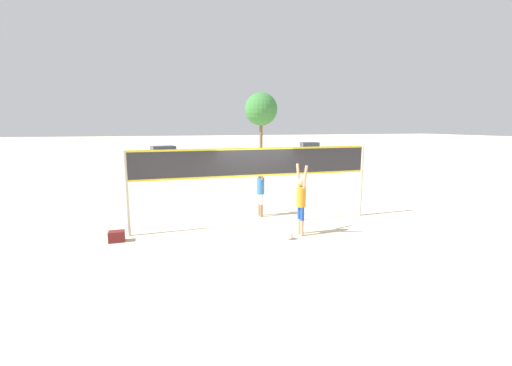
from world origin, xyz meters
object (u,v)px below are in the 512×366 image
object	(u,v)px
volleyball	(289,235)
player_blocker	(261,188)
parked_car_mid	(165,153)
tree_left_cluster	(261,109)
player_spiker	(301,198)
parked_car_near	(311,149)
gear_bag	(117,236)
volleyball_net	(256,168)

from	to	relation	value
volleyball	player_blocker	bearing A→B (deg)	90.36
parked_car_mid	tree_left_cluster	xyz separation A→B (m)	(10.76, 3.55, 4.41)
player_spiker	volleyball	bearing A→B (deg)	120.60
player_spiker	tree_left_cluster	bearing A→B (deg)	-15.59
volleyball	player_spiker	bearing A→B (deg)	30.60
parked_car_near	parked_car_mid	distance (m)	15.86
parked_car_mid	volleyball	bearing A→B (deg)	-95.34
player_blocker	volleyball	distance (m)	2.81
player_spiker	tree_left_cluster	size ratio (longest dim) A/B	0.31
gear_bag	parked_car_near	world-z (taller)	parked_car_near
player_blocker	volleyball	bearing A→B (deg)	0.36
parked_car_mid	player_spiker	bearing A→B (deg)	-94.19
parked_car_near	tree_left_cluster	size ratio (longest dim) A/B	0.63
volleyball	parked_car_near	xyz separation A→B (m)	(13.44, 26.14, 0.49)
volleyball_net	parked_car_mid	distance (m)	23.48
volleyball_net	player_blocker	xyz separation A→B (m)	(0.46, 0.97, -0.82)
player_blocker	tree_left_cluster	world-z (taller)	tree_left_cluster
gear_bag	parked_car_mid	world-z (taller)	parked_car_mid
gear_bag	tree_left_cluster	xyz separation A→B (m)	(13.09, 27.37, 4.84)
volleyball_net	volleyball	bearing A→B (deg)	-74.04
volleyball_net	player_spiker	bearing A→B (deg)	-55.74
gear_bag	tree_left_cluster	world-z (taller)	tree_left_cluster
volleyball	parked_car_near	world-z (taller)	parked_car_near
volleyball	tree_left_cluster	distance (m)	30.20
volleyball_net	parked_car_mid	bearing A→B (deg)	94.65
gear_bag	tree_left_cluster	size ratio (longest dim) A/B	0.06
player_spiker	player_blocker	distance (m)	2.42
volleyball_net	player_blocker	size ratio (longest dim) A/B	3.98
volleyball_net	volleyball	xyz separation A→B (m)	(0.48, -1.68, -1.75)
player_spiker	parked_car_mid	bearing A→B (deg)	6.58
player_blocker	tree_left_cluster	xyz separation A→B (m)	(8.39, 25.95, 3.95)
volleyball_net	parked_car_mid	xyz separation A→B (m)	(-1.90, 23.37, -1.28)
volleyball_net	volleyball	world-z (taller)	volleyball_net
tree_left_cluster	volleyball	bearing A→B (deg)	-106.32
volleyball	parked_car_near	bearing A→B (deg)	62.79
parked_car_near	tree_left_cluster	xyz separation A→B (m)	(-5.06, 2.46, 4.39)
volleyball_net	player_blocker	distance (m)	1.35
player_spiker	volleyball	distance (m)	1.14
tree_left_cluster	gear_bag	bearing A→B (deg)	-115.56
player_spiker	volleyball	world-z (taller)	player_spiker
player_blocker	parked_car_mid	xyz separation A→B (m)	(-2.37, 22.40, -0.46)
volleyball_net	volleyball	distance (m)	2.48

